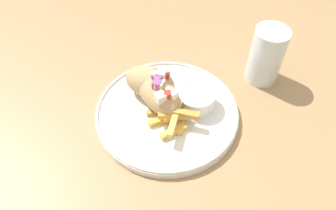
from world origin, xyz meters
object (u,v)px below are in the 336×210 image
object	(u,v)px
pita_sandwich_far	(150,82)
fries_pile	(173,117)
plate	(168,113)
pita_sandwich_near	(158,92)
water_glass	(266,58)
sauce_ramekin	(197,99)

from	to	relation	value
pita_sandwich_far	fries_pile	bearing A→B (deg)	-37.16
plate	pita_sandwich_near	world-z (taller)	pita_sandwich_near
water_glass	pita_sandwich_far	bearing A→B (deg)	-125.35
plate	pita_sandwich_far	xyz separation A→B (m)	(-0.06, 0.01, 0.04)
fries_pile	sauce_ramekin	distance (m)	0.06
plate	water_glass	size ratio (longest dim) A/B	2.27
fries_pile	sauce_ramekin	bearing A→B (deg)	80.99
fries_pile	pita_sandwich_near	bearing A→B (deg)	159.89
pita_sandwich_near	fries_pile	world-z (taller)	pita_sandwich_near
plate	water_glass	xyz separation A→B (m)	(0.08, 0.22, 0.05)
pita_sandwich_far	fries_pile	distance (m)	0.09
plate	fries_pile	world-z (taller)	fries_pile
fries_pile	sauce_ramekin	world-z (taller)	same
sauce_ramekin	water_glass	size ratio (longest dim) A/B	0.59
pita_sandwich_near	water_glass	size ratio (longest dim) A/B	1.13
plate	pita_sandwich_near	distance (m)	0.05
pita_sandwich_near	pita_sandwich_far	distance (m)	0.03
sauce_ramekin	water_glass	world-z (taller)	water_glass
plate	pita_sandwich_far	size ratio (longest dim) A/B	2.40
pita_sandwich_near	fries_pile	bearing A→B (deg)	-1.23
sauce_ramekin	plate	bearing A→B (deg)	-124.62
plate	pita_sandwich_far	distance (m)	0.07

